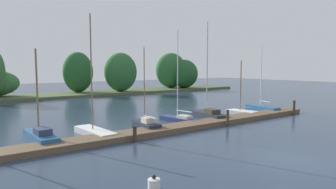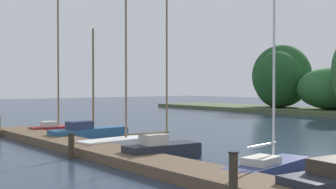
% 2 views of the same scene
% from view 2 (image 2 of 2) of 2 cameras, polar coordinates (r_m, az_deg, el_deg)
% --- Properties ---
extents(dock_pier, '(29.57, 1.80, 0.35)m').
position_cam_2_polar(dock_pier, '(13.90, -0.13, -9.47)').
color(dock_pier, brown).
rests_on(dock_pier, ground).
extents(sailboat_0, '(1.17, 2.94, 7.86)m').
position_cam_2_polar(sailboat_0, '(25.59, -14.42, -3.97)').
color(sailboat_0, maroon).
rests_on(sailboat_0, ground).
extents(sailboat_1, '(1.25, 4.31, 5.65)m').
position_cam_2_polar(sailboat_1, '(22.46, -10.17, -4.84)').
color(sailboat_1, '#285684').
rests_on(sailboat_1, ground).
extents(sailboat_2, '(1.48, 4.35, 8.01)m').
position_cam_2_polar(sailboat_2, '(19.54, -5.77, -5.98)').
color(sailboat_2, white).
rests_on(sailboat_2, ground).
extents(sailboat_3, '(1.21, 3.28, 5.97)m').
position_cam_2_polar(sailboat_3, '(16.18, -0.58, -7.20)').
color(sailboat_3, '#232833').
rests_on(sailboat_3, ground).
extents(sailboat_4, '(1.65, 4.15, 7.57)m').
position_cam_2_polar(sailboat_4, '(14.17, 13.31, -8.75)').
color(sailboat_4, navy).
rests_on(sailboat_4, ground).
extents(mooring_piling_1, '(0.27, 0.27, 0.96)m').
position_cam_2_polar(mooring_piling_1, '(16.81, -12.56, -6.58)').
color(mooring_piling_1, '#3D3323').
rests_on(mooring_piling_1, ground).
extents(mooring_piling_2, '(0.24, 0.24, 1.24)m').
position_cam_2_polar(mooring_piling_2, '(10.17, 8.56, -10.83)').
color(mooring_piling_2, '#3D3323').
rests_on(mooring_piling_2, ground).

